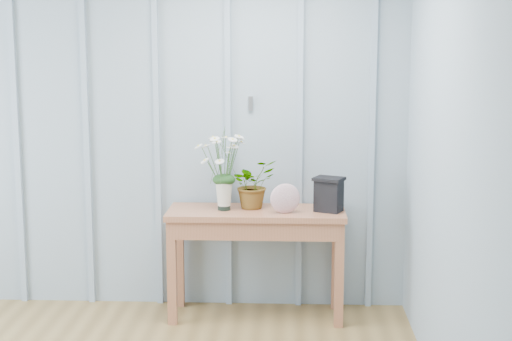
{
  "coord_description": "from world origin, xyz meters",
  "views": [
    {
      "loc": [
        1.19,
        -3.18,
        1.91
      ],
      "look_at": [
        0.96,
        1.94,
        1.03
      ],
      "focal_mm": 55.0,
      "sensor_mm": 36.0,
      "label": 1
    }
  ],
  "objects_px": {
    "daisy_vase": "(224,161)",
    "carved_box": "(329,194)",
    "sideboard": "(256,226)",
    "felt_disc_vessel": "(285,199)"
  },
  "relations": [
    {
      "from": "sideboard",
      "to": "carved_box",
      "type": "xyz_separation_m",
      "value": [
        0.49,
        -0.02,
        0.23
      ]
    },
    {
      "from": "felt_disc_vessel",
      "to": "carved_box",
      "type": "xyz_separation_m",
      "value": [
        0.29,
        0.07,
        0.02
      ]
    },
    {
      "from": "daisy_vase",
      "to": "carved_box",
      "type": "relative_size",
      "value": 2.3
    },
    {
      "from": "felt_disc_vessel",
      "to": "carved_box",
      "type": "relative_size",
      "value": 0.86
    },
    {
      "from": "daisy_vase",
      "to": "felt_disc_vessel",
      "type": "relative_size",
      "value": 2.67
    },
    {
      "from": "felt_disc_vessel",
      "to": "daisy_vase",
      "type": "bearing_deg",
      "value": 156.27
    },
    {
      "from": "daisy_vase",
      "to": "carved_box",
      "type": "xyz_separation_m",
      "value": [
        0.7,
        -0.01,
        -0.22
      ]
    },
    {
      "from": "carved_box",
      "to": "felt_disc_vessel",
      "type": "bearing_deg",
      "value": -165.84
    },
    {
      "from": "sideboard",
      "to": "felt_disc_vessel",
      "type": "distance_m",
      "value": 0.31
    },
    {
      "from": "sideboard",
      "to": "felt_disc_vessel",
      "type": "xyz_separation_m",
      "value": [
        0.2,
        -0.1,
        0.22
      ]
    }
  ]
}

